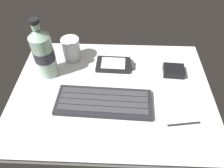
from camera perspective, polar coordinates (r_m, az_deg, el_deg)
ground_plane at (r=69.11cm, az=-0.01°, el=-2.37°), size 64.00×48.00×2.80cm
keyboard at (r=64.54cm, az=-2.22°, el=-4.85°), size 29.37×12.03×1.70cm
handheld_device at (r=75.98cm, az=0.84°, el=5.24°), size 12.97×7.98×1.50cm
juice_cup at (r=78.55cm, az=-10.87°, el=8.98°), size 6.40×6.40×8.50cm
water_bottle at (r=71.37cm, az=-17.96°, el=8.04°), size 6.73×6.73×20.80cm
charger_block at (r=76.00cm, az=16.25°, el=3.43°), size 7.33×6.02×2.40cm
stylus_pen at (r=64.04cm, az=18.82°, el=-10.02°), size 9.50×2.11×0.70cm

